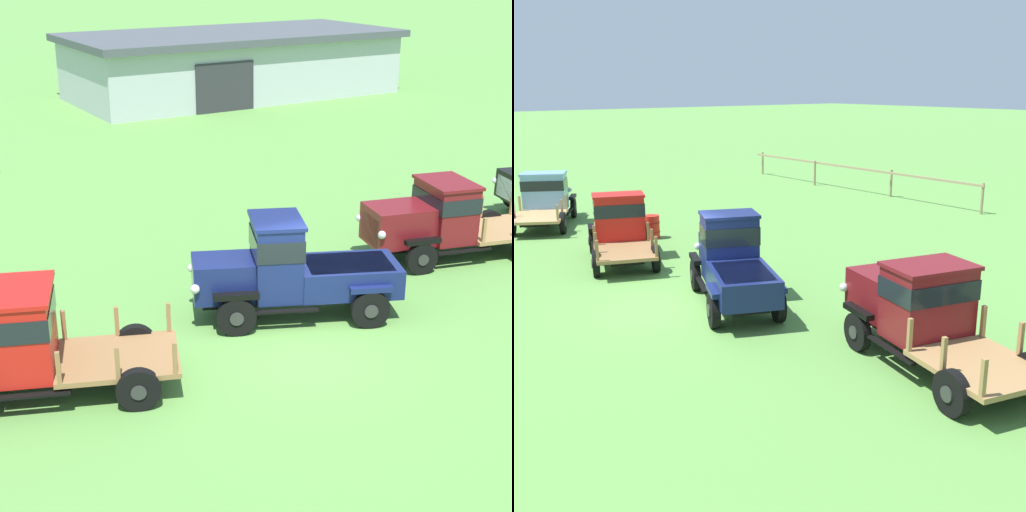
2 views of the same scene
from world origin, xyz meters
TOP-DOWN VIEW (x-y plane):
  - ground_plane at (0.00, 0.00)m, footprint 240.00×240.00m
  - paddock_fence at (-10.06, 16.45)m, footprint 15.99×0.58m
  - vintage_truck_foreground_near at (-11.99, 1.19)m, footprint 5.10×3.81m
  - vintage_truck_second_in_line at (-5.26, 1.19)m, footprint 4.82×3.16m
  - vintage_truck_midrow_center at (0.69, 1.46)m, footprint 4.71×3.11m
  - vintage_truck_far_side at (5.83, 2.47)m, footprint 5.13×2.91m
  - oil_drum_beside_row at (-6.93, 3.21)m, footprint 0.58×0.58m

SIDE VIEW (x-z plane):
  - ground_plane at x=0.00m, z-range 0.00..0.00m
  - oil_drum_beside_row at x=-6.93m, z-range 0.00..0.84m
  - paddock_fence at x=-10.06m, z-range 0.34..1.69m
  - vintage_truck_foreground_near at x=-11.99m, z-range 0.05..2.09m
  - vintage_truck_second_in_line at x=-5.26m, z-range 0.03..2.11m
  - vintage_truck_far_side at x=5.83m, z-range 0.05..2.11m
  - vintage_truck_midrow_center at x=0.69m, z-range -0.05..2.23m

